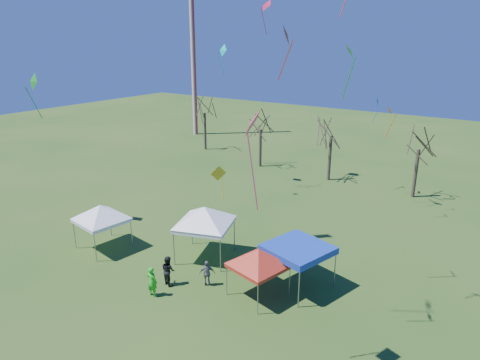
{
  "coord_description": "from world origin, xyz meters",
  "views": [
    {
      "loc": [
        13.5,
        -15.34,
        13.78
      ],
      "look_at": [
        1.1,
        3.0,
        6.47
      ],
      "focal_mm": 32.0,
      "sensor_mm": 36.0,
      "label": 1
    }
  ],
  "objects_px": {
    "radio_mast": "(193,48)",
    "tent_blue": "(298,249)",
    "tent_white_west": "(100,208)",
    "tent_red": "(258,253)",
    "tree_2": "(332,119)",
    "tree_0": "(204,100)",
    "tree_3": "(421,132)",
    "tree_1": "(261,116)",
    "person_dark": "(168,270)",
    "person_green": "(152,282)",
    "tent_white_mid": "(204,210)",
    "person_grey": "(207,273)"
  },
  "relations": [
    {
      "from": "tent_white_west",
      "to": "person_grey",
      "type": "relative_size",
      "value": 2.63
    },
    {
      "from": "tree_0",
      "to": "person_dark",
      "type": "xyz_separation_m",
      "value": [
        18.49,
        -26.78,
        -5.58
      ]
    },
    {
      "from": "tree_0",
      "to": "person_grey",
      "type": "bearing_deg",
      "value": -51.37
    },
    {
      "from": "tree_1",
      "to": "tent_red",
      "type": "xyz_separation_m",
      "value": [
        13.4,
        -22.11,
        -3.11
      ]
    },
    {
      "from": "tree_2",
      "to": "person_green",
      "type": "xyz_separation_m",
      "value": [
        0.1,
        -25.17,
        -5.39
      ]
    },
    {
      "from": "person_grey",
      "to": "radio_mast",
      "type": "bearing_deg",
      "value": -85.55
    },
    {
      "from": "tree_2",
      "to": "person_dark",
      "type": "bearing_deg",
      "value": -89.98
    },
    {
      "from": "radio_mast",
      "to": "tree_2",
      "type": "distance_m",
      "value": 28.08
    },
    {
      "from": "tree_1",
      "to": "tree_0",
      "type": "bearing_deg",
      "value": 164.82
    },
    {
      "from": "tree_1",
      "to": "tree_2",
      "type": "relative_size",
      "value": 0.92
    },
    {
      "from": "radio_mast",
      "to": "tent_blue",
      "type": "xyz_separation_m",
      "value": [
        31.98,
        -29.33,
        -10.14
      ]
    },
    {
      "from": "tree_3",
      "to": "tent_red",
      "type": "distance_m",
      "value": 22.04
    },
    {
      "from": "person_green",
      "to": "person_dark",
      "type": "bearing_deg",
      "value": -90.65
    },
    {
      "from": "person_grey",
      "to": "tree_1",
      "type": "bearing_deg",
      "value": -101.74
    },
    {
      "from": "tree_2",
      "to": "tree_3",
      "type": "height_order",
      "value": "tree_2"
    },
    {
      "from": "tree_2",
      "to": "person_grey",
      "type": "relative_size",
      "value": 5.23
    },
    {
      "from": "radio_mast",
      "to": "person_dark",
      "type": "xyz_separation_m",
      "value": [
        25.64,
        -33.39,
        -11.6
      ]
    },
    {
      "from": "tree_1",
      "to": "person_dark",
      "type": "bearing_deg",
      "value": -70.73
    },
    {
      "from": "tree_3",
      "to": "tent_blue",
      "type": "relative_size",
      "value": 1.96
    },
    {
      "from": "tree_1",
      "to": "tree_2",
      "type": "xyz_separation_m",
      "value": [
        8.4,
        -0.27,
        0.5
      ]
    },
    {
      "from": "tree_1",
      "to": "tent_white_mid",
      "type": "relative_size",
      "value": 1.7
    },
    {
      "from": "tent_white_mid",
      "to": "tent_red",
      "type": "bearing_deg",
      "value": -19.8
    },
    {
      "from": "tent_white_west",
      "to": "person_grey",
      "type": "bearing_deg",
      "value": 1.71
    },
    {
      "from": "tent_blue",
      "to": "person_grey",
      "type": "distance_m",
      "value": 5.47
    },
    {
      "from": "tent_white_west",
      "to": "tent_white_mid",
      "type": "relative_size",
      "value": 0.93
    },
    {
      "from": "tree_1",
      "to": "tent_white_mid",
      "type": "distance_m",
      "value": 21.94
    },
    {
      "from": "tree_1",
      "to": "tent_red",
      "type": "height_order",
      "value": "tree_1"
    },
    {
      "from": "tree_0",
      "to": "tree_3",
      "type": "relative_size",
      "value": 1.07
    },
    {
      "from": "tent_white_west",
      "to": "tent_red",
      "type": "bearing_deg",
      "value": 4.89
    },
    {
      "from": "tree_1",
      "to": "person_dark",
      "type": "xyz_separation_m",
      "value": [
        8.41,
        -24.04,
        -4.89
      ]
    },
    {
      "from": "tent_white_mid",
      "to": "tent_blue",
      "type": "xyz_separation_m",
      "value": [
        6.6,
        0.24,
        -0.97
      ]
    },
    {
      "from": "radio_mast",
      "to": "tree_3",
      "type": "relative_size",
      "value": 3.16
    },
    {
      "from": "radio_mast",
      "to": "tree_1",
      "type": "relative_size",
      "value": 3.31
    },
    {
      "from": "person_grey",
      "to": "tent_white_west",
      "type": "bearing_deg",
      "value": -34.44
    },
    {
      "from": "tree_3",
      "to": "tent_white_west",
      "type": "distance_m",
      "value": 27.41
    },
    {
      "from": "tent_white_mid",
      "to": "tree_2",
      "type": "bearing_deg",
      "value": 89.27
    },
    {
      "from": "tree_1",
      "to": "person_dark",
      "type": "relative_size",
      "value": 4.18
    },
    {
      "from": "tree_0",
      "to": "tree_2",
      "type": "relative_size",
      "value": 1.03
    },
    {
      "from": "person_green",
      "to": "tent_white_mid",
      "type": "bearing_deg",
      "value": -90.54
    },
    {
      "from": "tree_2",
      "to": "tent_blue",
      "type": "height_order",
      "value": "tree_2"
    },
    {
      "from": "tree_0",
      "to": "tent_red",
      "type": "bearing_deg",
      "value": -46.62
    },
    {
      "from": "tent_white_west",
      "to": "tent_white_mid",
      "type": "bearing_deg",
      "value": 23.65
    },
    {
      "from": "tent_red",
      "to": "tree_3",
      "type": "bearing_deg",
      "value": 81.02
    },
    {
      "from": "tree_0",
      "to": "tent_white_mid",
      "type": "height_order",
      "value": "tree_0"
    },
    {
      "from": "tree_2",
      "to": "tent_white_mid",
      "type": "xyz_separation_m",
      "value": [
        -0.26,
        -19.95,
        -2.96
      ]
    },
    {
      "from": "tent_white_mid",
      "to": "person_dark",
      "type": "xyz_separation_m",
      "value": [
        0.26,
        -3.82,
        -2.43
      ]
    },
    {
      "from": "person_grey",
      "to": "tree_2",
      "type": "bearing_deg",
      "value": -121.15
    },
    {
      "from": "tent_white_mid",
      "to": "person_green",
      "type": "distance_m",
      "value": 5.77
    },
    {
      "from": "tent_red",
      "to": "tent_blue",
      "type": "bearing_deg",
      "value": 57.75
    },
    {
      "from": "radio_mast",
      "to": "person_green",
      "type": "bearing_deg",
      "value": -53.51
    }
  ]
}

